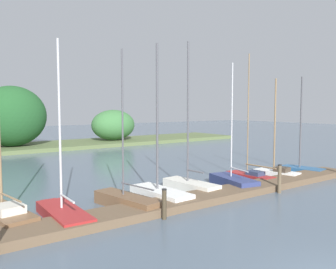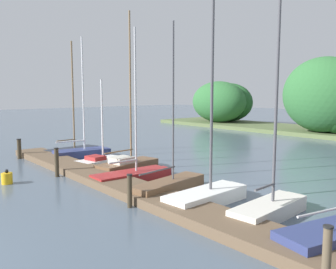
{
  "view_description": "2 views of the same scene",
  "coord_description": "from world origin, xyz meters",
  "px_view_note": "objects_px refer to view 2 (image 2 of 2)",
  "views": [
    {
      "loc": [
        -8.65,
        -3.98,
        4.55
      ],
      "look_at": [
        2.68,
        11.45,
        3.04
      ],
      "focal_mm": 37.79,
      "sensor_mm": 36.0,
      "label": 1
    },
    {
      "loc": [
        10.28,
        0.26,
        4.25
      ],
      "look_at": [
        -2.02,
        10.47,
        2.34
      ],
      "focal_mm": 38.37,
      "sensor_mm": 36.0,
      "label": 2
    }
  ],
  "objects_px": {
    "sailboat_0": "(73,147)",
    "channel_buoy_0": "(7,178)",
    "sailboat_6": "(209,193)",
    "sailboat_3": "(129,163)",
    "mooring_piling_1": "(57,162)",
    "sailboat_4": "(134,174)",
    "mooring_piling_0": "(19,149)",
    "sailboat_2": "(101,160)",
    "mooring_piling_3": "(326,261)",
    "sailboat_1": "(83,152)",
    "sailboat_5": "(171,185)",
    "mooring_piling_2": "(130,191)",
    "sailboat_8": "(335,235)",
    "sailboat_7": "(271,205)"
  },
  "relations": [
    {
      "from": "sailboat_1",
      "to": "sailboat_6",
      "type": "relative_size",
      "value": 1.02
    },
    {
      "from": "sailboat_4",
      "to": "sailboat_6",
      "type": "relative_size",
      "value": 0.96
    },
    {
      "from": "sailboat_2",
      "to": "sailboat_3",
      "type": "xyz_separation_m",
      "value": [
        2.32,
        0.39,
        0.12
      ]
    },
    {
      "from": "sailboat_2",
      "to": "mooring_piling_0",
      "type": "bearing_deg",
      "value": 111.14
    },
    {
      "from": "sailboat_7",
      "to": "sailboat_1",
      "type": "bearing_deg",
      "value": 84.34
    },
    {
      "from": "sailboat_3",
      "to": "channel_buoy_0",
      "type": "distance_m",
      "value": 6.08
    },
    {
      "from": "sailboat_7",
      "to": "sailboat_8",
      "type": "height_order",
      "value": "sailboat_7"
    },
    {
      "from": "sailboat_1",
      "to": "mooring_piling_2",
      "type": "relative_size",
      "value": 6.13
    },
    {
      "from": "sailboat_2",
      "to": "mooring_piling_3",
      "type": "xyz_separation_m",
      "value": [
        15.06,
        -3.14,
        0.48
      ]
    },
    {
      "from": "sailboat_7",
      "to": "mooring_piling_2",
      "type": "relative_size",
      "value": 6.37
    },
    {
      "from": "sailboat_2",
      "to": "sailboat_6",
      "type": "bearing_deg",
      "value": -103.44
    },
    {
      "from": "sailboat_8",
      "to": "mooring_piling_3",
      "type": "distance_m",
      "value": 2.69
    },
    {
      "from": "mooring_piling_1",
      "to": "mooring_piling_3",
      "type": "height_order",
      "value": "mooring_piling_3"
    },
    {
      "from": "sailboat_1",
      "to": "mooring_piling_3",
      "type": "bearing_deg",
      "value": -93.99
    },
    {
      "from": "mooring_piling_0",
      "to": "sailboat_4",
      "type": "bearing_deg",
      "value": 14.75
    },
    {
      "from": "sailboat_0",
      "to": "sailboat_1",
      "type": "height_order",
      "value": "sailboat_1"
    },
    {
      "from": "sailboat_3",
      "to": "mooring_piling_2",
      "type": "xyz_separation_m",
      "value": [
        5.31,
        -3.48,
        0.22
      ]
    },
    {
      "from": "channel_buoy_0",
      "to": "sailboat_2",
      "type": "bearing_deg",
      "value": 101.43
    },
    {
      "from": "sailboat_0",
      "to": "sailboat_6",
      "type": "xyz_separation_m",
      "value": [
        14.02,
        -1.02,
        0.0
      ]
    },
    {
      "from": "sailboat_7",
      "to": "sailboat_5",
      "type": "bearing_deg",
      "value": 94.9
    },
    {
      "from": "sailboat_1",
      "to": "sailboat_6",
      "type": "bearing_deg",
      "value": -86.8
    },
    {
      "from": "sailboat_5",
      "to": "mooring_piling_3",
      "type": "relative_size",
      "value": 4.67
    },
    {
      "from": "sailboat_1",
      "to": "sailboat_7",
      "type": "height_order",
      "value": "sailboat_7"
    },
    {
      "from": "sailboat_2",
      "to": "mooring_piling_0",
      "type": "relative_size",
      "value": 3.89
    },
    {
      "from": "mooring_piling_1",
      "to": "sailboat_1",
      "type": "bearing_deg",
      "value": 139.62
    },
    {
      "from": "sailboat_3",
      "to": "sailboat_6",
      "type": "height_order",
      "value": "sailboat_3"
    },
    {
      "from": "sailboat_5",
      "to": "sailboat_8",
      "type": "height_order",
      "value": "sailboat_5"
    },
    {
      "from": "sailboat_5",
      "to": "mooring_piling_1",
      "type": "distance_m",
      "value": 6.44
    },
    {
      "from": "sailboat_3",
      "to": "mooring_piling_0",
      "type": "distance_m",
      "value": 8.12
    },
    {
      "from": "sailboat_0",
      "to": "mooring_piling_1",
      "type": "distance_m",
      "value": 7.18
    },
    {
      "from": "sailboat_3",
      "to": "sailboat_6",
      "type": "distance_m",
      "value": 6.89
    },
    {
      "from": "sailboat_3",
      "to": "mooring_piling_1",
      "type": "xyz_separation_m",
      "value": [
        -1.06,
        -3.6,
        0.33
      ]
    },
    {
      "from": "sailboat_5",
      "to": "sailboat_1",
      "type": "bearing_deg",
      "value": 74.79
    },
    {
      "from": "mooring_piling_0",
      "to": "sailboat_3",
      "type": "bearing_deg",
      "value": 25.31
    },
    {
      "from": "sailboat_0",
      "to": "mooring_piling_0",
      "type": "bearing_deg",
      "value": 170.46
    },
    {
      "from": "sailboat_0",
      "to": "sailboat_8",
      "type": "xyz_separation_m",
      "value": [
        18.95,
        -1.2,
        -0.05
      ]
    },
    {
      "from": "sailboat_4",
      "to": "mooring_piling_2",
      "type": "distance_m",
      "value": 4.14
    },
    {
      "from": "sailboat_3",
      "to": "sailboat_6",
      "type": "bearing_deg",
      "value": -106.65
    },
    {
      "from": "mooring_piling_1",
      "to": "mooring_piling_3",
      "type": "xyz_separation_m",
      "value": [
        13.8,
        0.07,
        0.02
      ]
    },
    {
      "from": "sailboat_4",
      "to": "sailboat_1",
      "type": "bearing_deg",
      "value": 84.82
    },
    {
      "from": "sailboat_3",
      "to": "sailboat_2",
      "type": "bearing_deg",
      "value": 90.32
    },
    {
      "from": "sailboat_0",
      "to": "mooring_piling_3",
      "type": "height_order",
      "value": "sailboat_0"
    },
    {
      "from": "sailboat_2",
      "to": "sailboat_4",
      "type": "distance_m",
      "value": 4.37
    },
    {
      "from": "sailboat_5",
      "to": "mooring_piling_2",
      "type": "bearing_deg",
      "value": -178.9
    },
    {
      "from": "sailboat_1",
      "to": "sailboat_5",
      "type": "xyz_separation_m",
      "value": [
        9.99,
        -0.94,
        -0.02
      ]
    },
    {
      "from": "sailboat_0",
      "to": "channel_buoy_0",
      "type": "distance_m",
      "value": 8.54
    },
    {
      "from": "sailboat_5",
      "to": "channel_buoy_0",
      "type": "height_order",
      "value": "sailboat_5"
    },
    {
      "from": "sailboat_2",
      "to": "mooring_piling_3",
      "type": "bearing_deg",
      "value": -112.17
    },
    {
      "from": "sailboat_2",
      "to": "mooring_piling_2",
      "type": "height_order",
      "value": "sailboat_2"
    },
    {
      "from": "sailboat_4",
      "to": "sailboat_5",
      "type": "height_order",
      "value": "sailboat_4"
    }
  ]
}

